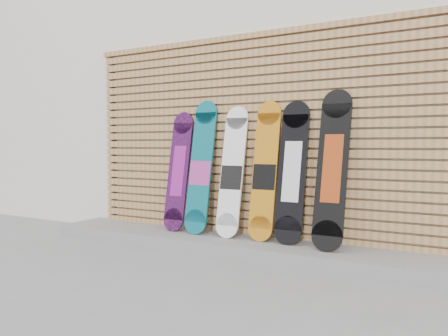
# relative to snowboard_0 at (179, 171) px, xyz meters

# --- Properties ---
(ground) EXTENTS (80.00, 80.00, 0.00)m
(ground) POSITION_rel_snowboard_0_xyz_m (1.02, -0.80, -0.80)
(ground) COLOR gray
(ground) RESTS_ON ground
(building) EXTENTS (12.00, 5.00, 3.60)m
(building) POSITION_rel_snowboard_0_xyz_m (1.52, 2.70, 1.00)
(building) COLOR silver
(building) RESTS_ON ground
(concrete_step) EXTENTS (4.60, 0.70, 0.12)m
(concrete_step) POSITION_rel_snowboard_0_xyz_m (0.87, -0.12, -0.74)
(concrete_step) COLOR gray
(concrete_step) RESTS_ON ground
(slat_wall) EXTENTS (4.26, 0.08, 2.29)m
(slat_wall) POSITION_rel_snowboard_0_xyz_m (0.87, 0.17, 0.41)
(slat_wall) COLOR #A37543
(slat_wall) RESTS_ON ground
(snowboard_0) EXTENTS (0.26, 0.28, 1.36)m
(snowboard_0) POSITION_rel_snowboard_0_xyz_m (0.00, 0.00, 0.00)
(snowboard_0) COLOR black
(snowboard_0) RESTS_ON concrete_step
(snowboard_1) EXTENTS (0.27, 0.31, 1.48)m
(snowboard_1) POSITION_rel_snowboard_0_xyz_m (0.31, -0.02, 0.05)
(snowboard_1) COLOR #0B616F
(snowboard_1) RESTS_ON concrete_step
(snowboard_2) EXTENTS (0.26, 0.31, 1.40)m
(snowboard_2) POSITION_rel_snowboard_0_xyz_m (0.70, -0.01, 0.01)
(snowboard_2) COLOR white
(snowboard_2) RESTS_ON concrete_step
(snowboard_3) EXTENTS (0.26, 0.29, 1.44)m
(snowboard_3) POSITION_rel_snowboard_0_xyz_m (1.08, -0.01, 0.03)
(snowboard_3) COLOR #BF7314
(snowboard_3) RESTS_ON concrete_step
(snowboard_4) EXTENTS (0.29, 0.30, 1.43)m
(snowboard_4) POSITION_rel_snowboard_0_xyz_m (1.37, -0.01, 0.03)
(snowboard_4) COLOR black
(snowboard_4) RESTS_ON concrete_step
(snowboard_5) EXTENTS (0.29, 0.39, 1.52)m
(snowboard_5) POSITION_rel_snowboard_0_xyz_m (1.79, -0.05, 0.08)
(snowboard_5) COLOR black
(snowboard_5) RESTS_ON concrete_step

